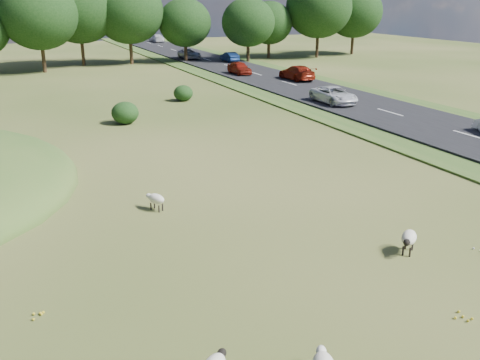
# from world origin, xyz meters

# --- Properties ---
(ground) EXTENTS (160.00, 160.00, 0.00)m
(ground) POSITION_xyz_m (0.00, 20.00, 0.00)
(ground) COLOR #304916
(ground) RESTS_ON ground
(road) EXTENTS (8.00, 150.00, 0.25)m
(road) POSITION_xyz_m (20.00, 30.00, 0.12)
(road) COLOR black
(road) RESTS_ON ground
(treeline) EXTENTS (96.28, 14.66, 11.70)m
(treeline) POSITION_xyz_m (-1.06, 55.44, 6.57)
(treeline) COLOR black
(treeline) RESTS_ON ground
(shrubs) EXTENTS (20.83, 8.60, 1.59)m
(shrubs) POSITION_xyz_m (-2.24, 25.45, 0.77)
(shrubs) COLOR black
(shrubs) RESTS_ON ground
(sheep_0) EXTENTS (0.80, 1.05, 0.74)m
(sheep_0) POSITION_xyz_m (-1.72, 4.49, 0.52)
(sheep_0) COLOR beige
(sheep_0) RESTS_ON ground
(sheep_3) EXTENTS (1.12, 1.04, 0.84)m
(sheep_3) POSITION_xyz_m (5.37, -3.12, 0.59)
(sheep_3) COLOR beige
(sheep_3) RESTS_ON ground
(car_0) EXTENTS (2.24, 4.85, 1.35)m
(car_0) POSITION_xyz_m (18.10, 58.16, 0.92)
(car_0) COLOR #A2A4A9
(car_0) RESTS_ON road
(car_1) EXTENTS (2.24, 4.85, 1.35)m
(car_1) POSITION_xyz_m (18.10, 20.98, 0.92)
(car_1) COLOR silver
(car_1) RESTS_ON road
(car_4) EXTENTS (2.05, 5.05, 1.47)m
(car_4) POSITION_xyz_m (21.90, 89.20, 0.98)
(car_4) COLOR white
(car_4) RESTS_ON road
(car_5) EXTENTS (1.37, 3.93, 1.29)m
(car_5) POSITION_xyz_m (21.90, 52.29, 0.90)
(car_5) COLOR navy
(car_5) RESTS_ON road
(car_6) EXTENTS (2.12, 5.21, 1.51)m
(car_6) POSITION_xyz_m (21.90, 33.82, 1.01)
(car_6) COLOR maroon
(car_6) RESTS_ON road
(car_7) EXTENTS (1.67, 4.15, 1.41)m
(car_7) POSITION_xyz_m (18.10, 40.38, 0.96)
(car_7) COLOR maroon
(car_7) RESTS_ON road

